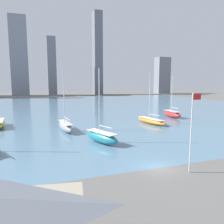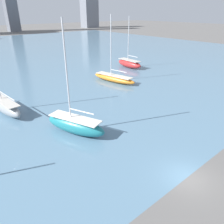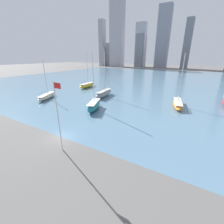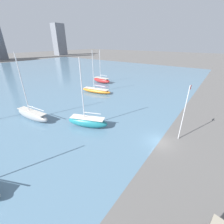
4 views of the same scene
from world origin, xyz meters
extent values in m
plane|color=#605E5B|center=(0.00, 0.00, 0.00)|extent=(500.00, 500.00, 0.00)
cube|color=slate|center=(0.00, 70.00, 0.00)|extent=(180.00, 140.00, 0.00)
cylinder|color=silver|center=(2.92, -2.40, 4.88)|extent=(0.14, 0.14, 9.76)
cube|color=red|center=(3.54, -2.40, 9.26)|extent=(1.10, 0.03, 0.70)
cube|color=#8E939E|center=(-107.76, 173.92, 29.13)|extent=(7.14, 7.74, 58.25)
cube|color=#8E939E|center=(-100.64, 168.19, 11.65)|extent=(7.79, 13.56, 23.30)
cube|color=slate|center=(-91.37, 169.98, 14.33)|extent=(10.59, 11.29, 28.67)
cube|color=#9E9EA8|center=(-79.26, 164.22, 36.28)|extent=(15.02, 12.37, 72.56)
cube|color=#A8A8B2|center=(-51.57, 172.30, 24.70)|extent=(11.65, 7.37, 49.40)
cube|color=slate|center=(-51.32, 173.54, 18.60)|extent=(9.11, 14.66, 37.20)
cube|color=gray|center=(-25.87, 172.58, 31.79)|extent=(13.23, 9.05, 63.58)
cube|color=slate|center=(-0.49, 172.59, 24.44)|extent=(7.09, 7.40, 48.88)
ellipsoid|color=yellow|center=(-23.29, 35.31, 0.87)|extent=(3.34, 10.25, 1.74)
cube|color=beige|center=(-23.29, 35.31, 1.69)|extent=(2.74, 8.41, 0.10)
cube|color=#2D2D33|center=(-23.29, 35.31, 0.40)|extent=(0.30, 1.82, 0.78)
cylinder|color=silver|center=(-23.35, 36.06, 8.19)|extent=(0.18, 0.18, 12.89)
cylinder|color=silver|center=(-23.17, 33.66, 2.84)|extent=(0.51, 4.80, 0.14)
ellipsoid|color=beige|center=(-22.57, 14.60, 0.72)|extent=(6.05, 10.02, 1.43)
cube|color=#BCB7AD|center=(-22.57, 14.60, 1.39)|extent=(4.96, 8.21, 0.10)
cube|color=#2D2D33|center=(-22.57, 14.60, 0.33)|extent=(0.88, 1.71, 0.65)
cylinder|color=silver|center=(-22.87, 15.28, 6.54)|extent=(0.18, 0.18, 10.21)
cylinder|color=silver|center=(-21.85, 12.99, 2.54)|extent=(2.18, 4.63, 0.14)
ellipsoid|color=gray|center=(-8.41, 25.78, 1.01)|extent=(2.97, 10.07, 2.01)
cube|color=#BCB7AD|center=(-8.41, 25.78, 1.96)|extent=(2.44, 8.26, 0.10)
cube|color=#2D2D33|center=(-8.41, 25.78, 0.46)|extent=(0.33, 1.79, 0.90)
cylinder|color=silver|center=(-8.48, 26.52, 8.01)|extent=(0.18, 0.18, 12.00)
cylinder|color=silver|center=(-8.23, 23.89, 3.11)|extent=(0.66, 5.28, 0.14)
ellipsoid|color=orange|center=(14.14, 26.99, 0.73)|extent=(4.27, 10.86, 1.45)
cube|color=beige|center=(14.14, 26.99, 1.41)|extent=(3.50, 8.90, 0.10)
cube|color=#2D2D33|center=(14.14, 26.99, 0.33)|extent=(0.53, 1.91, 0.65)
cylinder|color=silver|center=(13.98, 27.77, 7.40)|extent=(0.18, 0.18, 11.89)
cylinder|color=silver|center=(14.38, 25.77, 2.56)|extent=(0.93, 4.02, 0.14)
ellipsoid|color=#1E757F|center=(-3.50, 13.64, 1.04)|extent=(5.21, 8.58, 2.07)
cube|color=silver|center=(-3.50, 13.64, 2.02)|extent=(4.27, 7.04, 0.10)
cube|color=#2D2D33|center=(-3.50, 13.64, 0.47)|extent=(0.71, 1.45, 0.93)
cylinder|color=silver|center=(-3.73, 14.22, 7.73)|extent=(0.18, 0.18, 11.31)
cylinder|color=silver|center=(-3.09, 12.61, 3.17)|extent=(1.42, 3.28, 0.14)
camera|label=1|loc=(-14.43, -23.37, 10.97)|focal=35.00mm
camera|label=2|loc=(-15.29, -7.54, 13.99)|focal=35.00mm
camera|label=3|loc=(18.27, -14.53, 12.56)|focal=24.00mm
camera|label=4|loc=(-21.93, -5.85, 15.80)|focal=24.00mm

